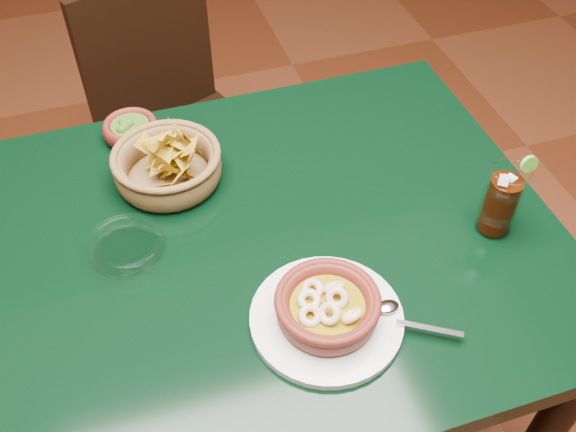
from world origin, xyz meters
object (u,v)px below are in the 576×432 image
object	(u,v)px
cola_drink	(501,201)
shrimp_plate	(327,310)
chip_basket	(168,165)
dining_table	(209,288)
dining_chair	(179,127)

from	to	relation	value
cola_drink	shrimp_plate	bearing A→B (deg)	-164.75
cola_drink	chip_basket	bearing A→B (deg)	150.28
cola_drink	dining_table	bearing A→B (deg)	168.36
shrimp_plate	cola_drink	world-z (taller)	cola_drink
dining_table	shrimp_plate	world-z (taller)	shrimp_plate
dining_table	cola_drink	bearing A→B (deg)	-11.64
dining_table	chip_basket	world-z (taller)	chip_basket
dining_table	shrimp_plate	size ratio (longest dim) A/B	4.08
shrimp_plate	dining_table	bearing A→B (deg)	127.56
shrimp_plate	chip_basket	world-z (taller)	chip_basket
dining_table	cola_drink	size ratio (longest dim) A/B	7.88
dining_table	dining_chair	bearing A→B (deg)	84.96
chip_basket	dining_table	bearing A→B (deg)	-83.95
chip_basket	cola_drink	distance (m)	0.58
chip_basket	cola_drink	world-z (taller)	cola_drink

